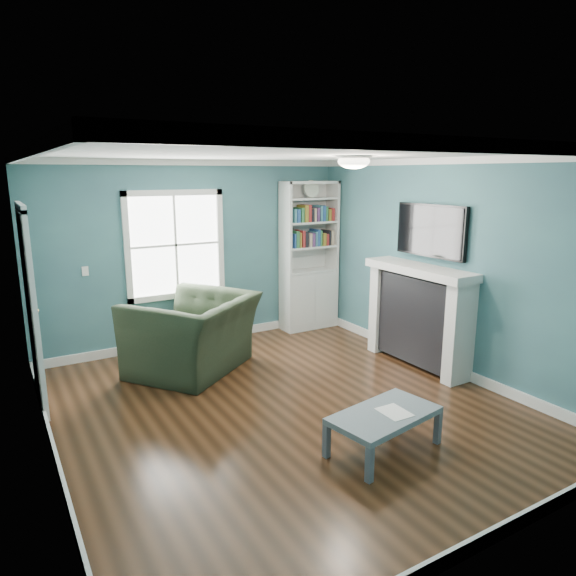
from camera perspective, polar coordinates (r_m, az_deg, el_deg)
floor at (r=5.59m, az=-0.30°, el=-13.01°), size 5.00×5.00×0.00m
room_walls at (r=5.10m, az=-0.32°, el=3.20°), size 5.00×5.00×5.00m
trim at (r=5.17m, az=-0.32°, el=-0.57°), size 4.50×5.00×2.60m
window at (r=7.26m, az=-12.38°, el=4.69°), size 1.40×0.06×1.50m
bookshelf at (r=8.06m, az=2.32°, el=1.96°), size 0.90×0.35×2.31m
fireplace at (r=6.72m, az=14.32°, el=-3.14°), size 0.44×1.58×1.30m
tv at (r=6.60m, az=15.59°, el=6.16°), size 0.06×1.10×0.65m
door at (r=5.92m, az=-26.68°, el=-1.88°), size 0.12×0.98×2.17m
ceiling_fixture at (r=5.62m, az=7.32°, el=13.87°), size 0.38×0.38×0.15m
light_switch at (r=7.02m, az=-21.61°, el=1.76°), size 0.08×0.01×0.12m
recliner at (r=6.45m, az=-10.53°, el=-3.70°), size 1.71×1.60×1.25m
coffee_table at (r=4.74m, az=10.65°, el=-13.94°), size 1.07×0.70×0.36m
paper_sheet at (r=4.74m, az=11.74°, el=-13.34°), size 0.23×0.29×0.00m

